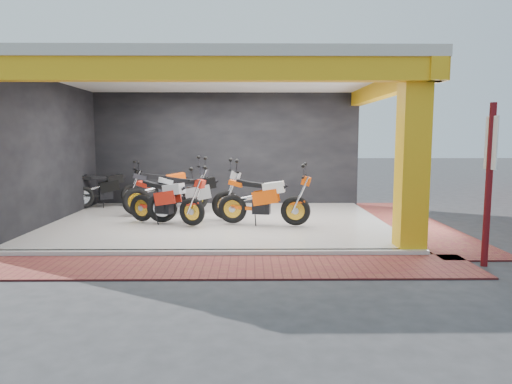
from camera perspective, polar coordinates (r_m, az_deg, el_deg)
ground at (r=9.37m, az=-5.45°, el=-6.34°), size 80.00×80.00×0.00m
showroom_floor at (r=11.31m, az=-4.61°, el=-3.80°), size 8.00×6.00×0.10m
showroom_ceiling at (r=11.22m, az=-4.79°, el=14.32°), size 8.40×6.40×0.20m
back_wall at (r=14.22m, az=-3.81°, el=5.25°), size 8.20×0.20×3.50m
left_wall at (r=12.13m, az=-24.46°, el=4.41°), size 0.20×6.20×3.50m
corner_column at (r=8.86m, az=18.97°, el=4.02°), size 0.50×0.50×3.50m
header_beam_front at (r=8.22m, az=-6.32°, el=15.00°), size 8.40×0.30×0.40m
header_beam_right at (r=11.61m, az=15.83°, el=12.35°), size 0.30×6.40×0.40m
floor_kerb at (r=8.37m, az=-6.05°, el=-7.58°), size 8.00×0.20×0.10m
paver_front at (r=7.63m, az=-6.60°, el=-9.28°), size 9.00×1.40×0.03m
paver_right at (r=11.98m, az=19.00°, el=-3.73°), size 1.40×7.00×0.03m
signpost at (r=8.33m, az=27.12°, el=1.56°), size 0.11×0.38×2.68m
moto_hero at (r=10.41m, az=4.98°, el=-0.55°), size 2.41×1.28×1.40m
moto_row_a at (r=10.47m, az=-8.03°, el=-0.74°), size 2.31×1.62×1.33m
moto_row_b at (r=11.22m, az=-3.77°, el=0.14°), size 2.54×1.50×1.46m
moto_row_c at (r=12.47m, az=-7.61°, el=0.80°), size 2.57×1.73×1.48m
moto_row_d at (r=14.12m, az=-15.33°, el=0.93°), size 2.24×1.62×1.29m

